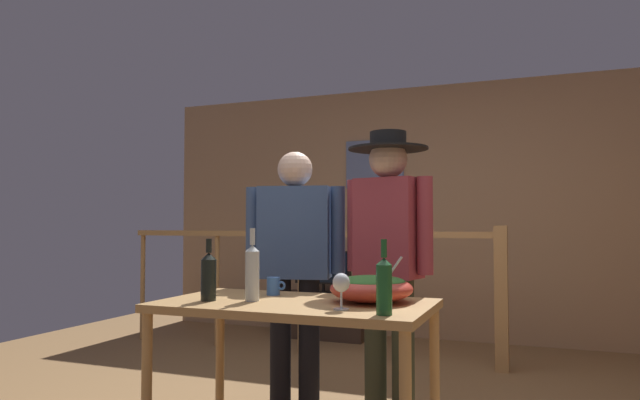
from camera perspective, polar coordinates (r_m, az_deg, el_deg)
The scene contains 14 objects.
back_wall at distance 5.81m, azimuth 11.81°, elevation -1.11°, with size 5.97×0.10×2.53m, color tan.
framed_picture at distance 5.92m, azimuth 5.50°, elevation 3.61°, with size 0.61×0.03×0.49m, color slate.
stair_railing at distance 4.87m, azimuth 4.25°, elevation -7.25°, with size 3.48×0.10×1.12m.
tv_console at distance 5.83m, azimuth 0.37°, elevation -11.46°, with size 0.90×0.40×0.44m, color #38281E.
flat_screen_tv at distance 5.75m, azimuth 0.26°, elevation -6.85°, with size 0.58×0.12×0.43m.
serving_table at distance 2.85m, azimuth -2.51°, elevation -11.67°, with size 1.32×0.74×0.75m.
salad_bowl at distance 2.82m, azimuth 5.17°, elevation -8.68°, with size 0.41×0.41×0.23m.
wine_glass at distance 2.56m, azimuth 2.14°, elevation -8.43°, with size 0.08×0.08×0.16m.
wine_bottle_clear at distance 2.86m, azimuth -6.80°, elevation -7.12°, with size 0.07×0.07×0.36m.
wine_bottle_dark at distance 2.91m, azimuth -11.09°, elevation -7.42°, with size 0.08×0.08×0.31m.
wine_bottle_green at distance 2.43m, azimuth 6.43°, elevation -8.41°, with size 0.07×0.07×0.32m.
mug_blue at distance 3.09m, azimuth -4.66°, elevation -8.59°, with size 0.11×0.07×0.10m.
person_standing_left at distance 3.56m, azimuth -2.53°, elevation -5.49°, with size 0.61×0.31×1.59m.
person_standing_right at distance 3.36m, azimuth 6.88°, elevation -4.64°, with size 0.54×0.47×1.68m.
Camera 1 is at (0.95, -3.02, 1.14)m, focal length 31.96 mm.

